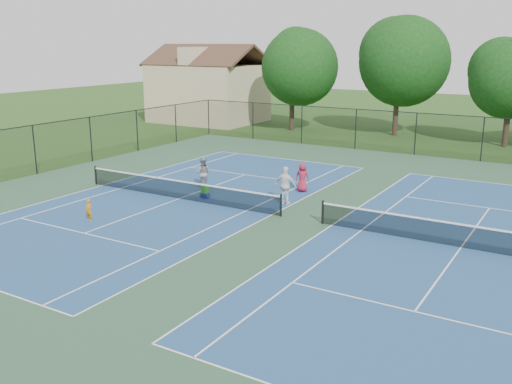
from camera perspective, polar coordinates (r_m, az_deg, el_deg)
The scene contains 15 objects.
ground at distance 25.94m, azimuth 4.53°, elevation -2.81°, with size 140.00×140.00×0.00m, color #234716.
court_pad at distance 25.94m, azimuth 4.53°, elevation -2.81°, with size 36.00×36.00×0.01m, color #2E5239.
tennis_court_left at distance 29.55m, azimuth -7.69°, elevation -0.50°, with size 12.00×23.83×1.07m.
tennis_court_right at distance 23.81m, azimuth 19.83°, elevation -5.05°, with size 12.00×23.83×1.07m.
perimeter_fence at distance 25.50m, azimuth 4.60°, elevation 0.62°, with size 36.08×36.08×3.02m.
tree_back_a at distance 52.05m, azimuth 3.69°, elevation 12.78°, with size 6.80×6.80×9.15m.
tree_back_b at distance 50.46m, azimuth 14.14°, elevation 12.95°, with size 7.60×7.60×10.03m.
tree_back_c at distance 47.61m, azimuth 24.24°, elevation 10.69°, with size 6.00×6.00×8.40m.
clapboard_house at distance 58.31m, azimuth -4.79°, elevation 10.07°, with size 10.80×8.10×7.65m.
child_player at distance 26.68m, azimuth -16.38°, elevation -1.76°, with size 0.36×0.24×1.00m, color #CB760D.
instructor at distance 31.42m, azimuth -5.32°, elevation 1.92°, with size 0.84×0.65×1.72m, color gray.
bystander_a at distance 28.14m, azimuth 2.97°, elevation 0.64°, with size 1.12×0.47×1.91m, color white.
bystander_c at distance 30.69m, azimuth 4.66°, elevation 1.48°, with size 0.77×0.50×1.57m, color maroon.
ball_crate at distance 29.51m, azimuth -5.10°, elevation -0.35°, with size 0.39×0.32×0.30m, color #153296.
ball_hopper at distance 29.43m, azimuth -5.11°, elevation 0.28°, with size 0.34×0.28×0.36m, color green.
Camera 1 is at (10.94, -22.18, 7.81)m, focal length 40.00 mm.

